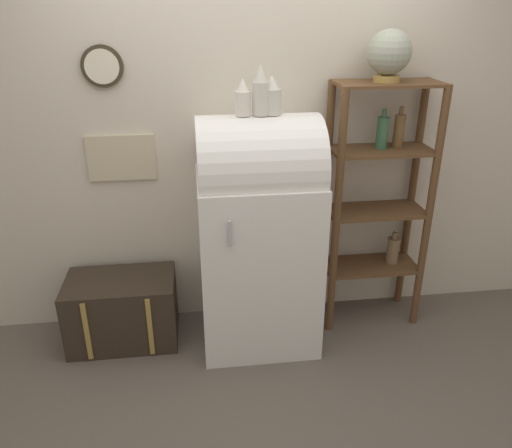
# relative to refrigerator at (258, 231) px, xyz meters

# --- Properties ---
(ground_plane) EXTENTS (12.00, 12.00, 0.00)m
(ground_plane) POSITION_rel_refrigerator_xyz_m (0.00, -0.23, -0.78)
(ground_plane) COLOR #60564C
(wall_back) EXTENTS (7.00, 0.09, 2.70)m
(wall_back) POSITION_rel_refrigerator_xyz_m (-0.00, 0.35, 0.57)
(wall_back) COLOR beige
(wall_back) RESTS_ON ground_plane
(refrigerator) EXTENTS (0.73, 0.68, 1.50)m
(refrigerator) POSITION_rel_refrigerator_xyz_m (0.00, 0.00, 0.00)
(refrigerator) COLOR white
(refrigerator) RESTS_ON ground_plane
(suitcase_trunk) EXTENTS (0.70, 0.44, 0.45)m
(suitcase_trunk) POSITION_rel_refrigerator_xyz_m (-0.89, 0.07, -0.55)
(suitcase_trunk) COLOR #33281E
(suitcase_trunk) RESTS_ON ground_plane
(shelf_unit) EXTENTS (0.66, 0.33, 1.65)m
(shelf_unit) POSITION_rel_refrigerator_xyz_m (0.81, 0.14, 0.15)
(shelf_unit) COLOR brown
(shelf_unit) RESTS_ON ground_plane
(globe) EXTENTS (0.26, 0.26, 0.30)m
(globe) POSITION_rel_refrigerator_xyz_m (0.78, 0.13, 1.03)
(globe) COLOR #AD8942
(globe) RESTS_ON shelf_unit
(vase_left) EXTENTS (0.08, 0.08, 0.20)m
(vase_left) POSITION_rel_refrigerator_xyz_m (-0.09, -0.01, 0.82)
(vase_left) COLOR silver
(vase_left) RESTS_ON refrigerator
(vase_center) EXTENTS (0.09, 0.09, 0.28)m
(vase_center) POSITION_rel_refrigerator_xyz_m (0.01, -0.01, 0.85)
(vase_center) COLOR beige
(vase_center) RESTS_ON refrigerator
(vase_right) EXTENTS (0.11, 0.11, 0.22)m
(vase_right) POSITION_rel_refrigerator_xyz_m (0.08, 0.01, 0.82)
(vase_right) COLOR beige
(vase_right) RESTS_ON refrigerator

